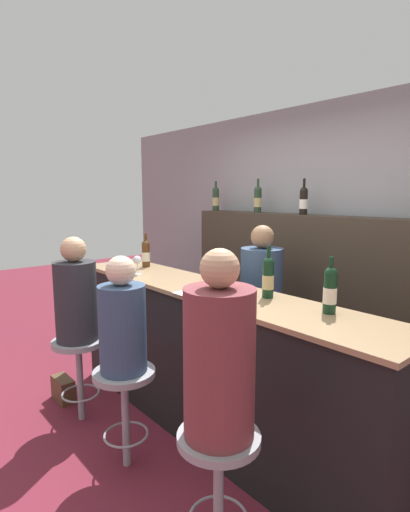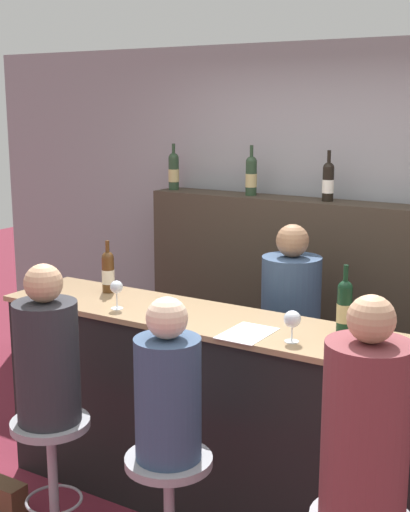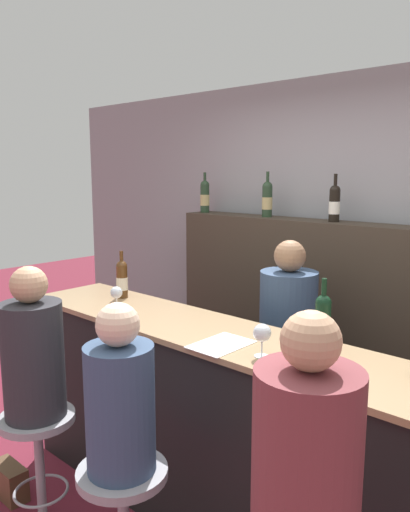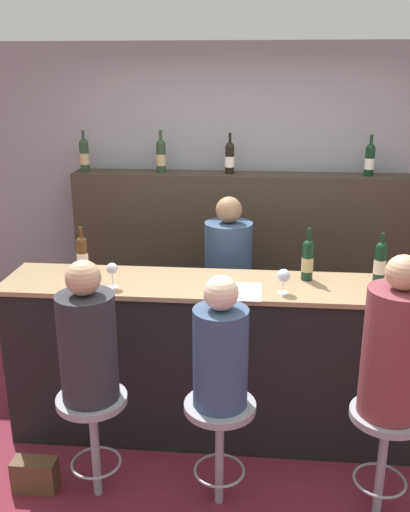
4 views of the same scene
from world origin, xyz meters
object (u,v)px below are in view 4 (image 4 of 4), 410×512
at_px(guest_seated_middle, 220,351).
at_px(guest_seated_right, 395,347).
at_px(wine_bottle_backbar_3, 370,159).
at_px(bar_stool_left, 93,418).
at_px(handbag, 35,475).
at_px(wine_glass_0, 112,270).
at_px(bar_stool_middle, 220,425).
at_px(wine_bottle_backbar_2, 230,158).
at_px(wine_bottle_backbar_1, 161,156).
at_px(guest_seated_left, 88,340).
at_px(bar_stool_right, 385,434).
at_px(wine_bottle_backbar_0, 84,155).
at_px(bartender, 228,302).
at_px(wine_bottle_counter_2, 380,262).
at_px(wine_bottle_counter_0, 82,254).
at_px(wine_bottle_counter_1, 308,259).
at_px(wine_glass_1, 284,276).

height_order(guest_seated_middle, guest_seated_right, guest_seated_right).
bearing_deg(wine_bottle_backbar_3, bar_stool_left, -132.68).
bearing_deg(wine_bottle_backbar_3, handbag, -138.23).
distance_m(wine_glass_0, bar_stool_middle, 1.13).
xyz_separation_m(wine_bottle_backbar_2, guest_seated_middle, (0.06, -1.91, -0.73)).
distance_m(wine_bottle_backbar_1, wine_bottle_backbar_3, 1.66).
bearing_deg(bar_stool_middle, bar_stool_left, 180.00).
height_order(guest_seated_left, bar_stool_right, guest_seated_left).
height_order(wine_bottle_backbar_0, bartender, wine_bottle_backbar_0).
relative_size(guest_seated_right, handbag, 3.36).
height_order(wine_bottle_backbar_0, wine_bottle_backbar_2, wine_bottle_backbar_0).
bearing_deg(wine_bottle_counter_2, guest_seated_left, -154.82).
distance_m(wine_glass_0, guest_seated_middle, 0.92).
bearing_deg(handbag, wine_bottle_backbar_2, 61.57).
xyz_separation_m(bar_stool_middle, guest_seated_right, (0.89, -0.00, 0.52)).
height_order(wine_bottle_counter_0, handbag, wine_bottle_counter_0).
height_order(wine_bottle_backbar_2, guest_seated_right, wine_bottle_backbar_2).
bearing_deg(wine_bottle_backbar_2, guest_seated_left, -108.96).
bearing_deg(bar_stool_middle, wine_bottle_backbar_1, 107.96).
xyz_separation_m(wine_bottle_counter_1, wine_glass_0, (-1.20, -0.25, -0.02)).
bearing_deg(wine_bottle_backbar_2, wine_glass_1, -73.79).
relative_size(wine_bottle_backbar_3, bar_stool_middle, 0.49).
height_order(wine_bottle_backbar_3, bar_stool_left, wine_bottle_backbar_3).
distance_m(wine_bottle_backbar_1, bar_stool_left, 2.25).
bearing_deg(bar_stool_right, wine_bottle_counter_1, 116.54).
distance_m(wine_glass_1, bar_stool_left, 1.37).
distance_m(wine_bottle_backbar_1, bar_stool_middle, 2.34).
height_order(wine_bottle_counter_0, wine_bottle_backbar_0, wine_bottle_backbar_0).
relative_size(wine_bottle_backbar_0, guest_seated_right, 0.38).
relative_size(wine_bottle_counter_2, guest_seated_right, 0.37).
bearing_deg(wine_bottle_backbar_3, wine_bottle_counter_0, -150.78).
bearing_deg(bartender, wine_bottle_backbar_1, 135.17).
height_order(wine_bottle_backbar_2, wine_glass_0, wine_bottle_backbar_2).
xyz_separation_m(wine_bottle_backbar_1, wine_glass_1, (0.96, -1.37, -0.51)).
height_order(wine_bottle_counter_0, guest_seated_right, guest_seated_right).
distance_m(wine_bottle_backbar_2, bar_stool_right, 2.44).
height_order(wine_bottle_backbar_0, handbag, wine_bottle_backbar_0).
xyz_separation_m(wine_bottle_counter_1, guest_seated_right, (0.39, -0.78, -0.20)).
relative_size(wine_bottle_backbar_1, bar_stool_middle, 0.52).
bearing_deg(bar_stool_right, guest_seated_right, -153.43).
relative_size(wine_glass_0, guest_seated_left, 0.20).
bearing_deg(wine_glass_1, bar_stool_left, -153.16).
bearing_deg(wine_bottle_backbar_1, bartender, -44.83).
height_order(bar_stool_left, bartender, bartender).
height_order(wine_bottle_counter_1, wine_bottle_backbar_0, wine_bottle_backbar_0).
height_order(wine_glass_1, guest_seated_left, guest_seated_left).
height_order(wine_bottle_backbar_0, guest_seated_left, wine_bottle_backbar_0).
xyz_separation_m(guest_seated_middle, bartender, (-0.03, 1.32, -0.28)).
height_order(wine_glass_0, bar_stool_middle, wine_glass_0).
height_order(wine_bottle_counter_0, guest_seated_left, guest_seated_left).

